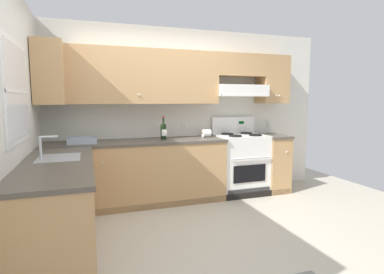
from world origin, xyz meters
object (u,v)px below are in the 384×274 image
Objects in this scene: stove at (240,163)px; paper_towel_roll at (206,133)px; bowl at (82,141)px; wine_bottle at (163,130)px.

paper_towel_roll is at bearing 172.18° from stove.
wine_bottle is at bearing 2.23° from bowl.
stove is at bearing -7.82° from paper_towel_roll.
paper_towel_roll is at bearing 3.37° from bowl.
bowl is at bearing -177.77° from wine_bottle.
stove is 2.39m from bowl.
stove is 3.60× the size of wine_bottle.
paper_towel_roll is (-0.55, 0.08, 0.49)m from stove.
bowl is at bearing -179.28° from stove.
stove is at bearing 0.72° from bowl.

